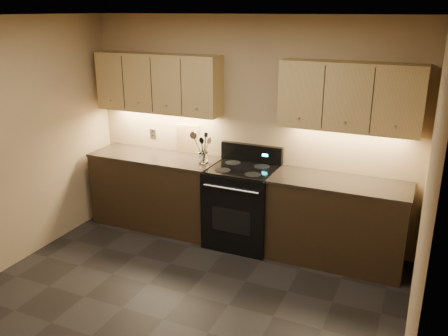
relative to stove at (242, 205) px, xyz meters
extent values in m
plane|color=black|center=(-0.08, -1.68, -0.48)|extent=(4.00, 4.00, 0.00)
plane|color=silver|center=(-0.08, -1.68, 2.12)|extent=(4.00, 4.00, 0.00)
cube|color=tan|center=(-0.08, 0.32, 0.82)|extent=(4.00, 0.04, 2.60)
cube|color=tan|center=(1.92, -1.68, 0.82)|extent=(0.04, 4.00, 2.60)
cube|color=black|center=(-1.18, 0.02, -0.03)|extent=(1.60, 0.60, 0.90)
cube|color=#3D3127|center=(-1.18, 0.02, 0.44)|extent=(1.62, 0.62, 0.03)
cube|color=black|center=(1.10, 0.02, -0.03)|extent=(1.44, 0.60, 0.90)
cube|color=#3D3127|center=(1.10, 0.02, 0.44)|extent=(1.46, 0.62, 0.03)
cube|color=black|center=(0.00, -0.01, -0.02)|extent=(0.76, 0.65, 0.92)
cube|color=black|center=(0.00, -0.01, 0.45)|extent=(0.70, 0.60, 0.01)
cube|color=black|center=(0.00, 0.28, 0.55)|extent=(0.76, 0.07, 0.22)
cube|color=#19E5F2|center=(0.18, 0.24, 0.56)|extent=(0.06, 0.00, 0.03)
cylinder|color=silver|center=(0.00, -0.35, 0.32)|extent=(0.65, 0.02, 0.02)
cube|color=black|center=(0.00, -0.33, -0.07)|extent=(0.46, 0.00, 0.28)
cylinder|color=black|center=(-0.18, -0.16, 0.45)|extent=(0.18, 0.18, 0.00)
cylinder|color=black|center=(0.18, -0.16, 0.45)|extent=(0.18, 0.18, 0.00)
cylinder|color=black|center=(-0.18, 0.14, 0.45)|extent=(0.18, 0.18, 0.00)
cylinder|color=black|center=(0.18, 0.14, 0.45)|extent=(0.18, 0.18, 0.00)
cube|color=tan|center=(-1.18, 0.17, 1.32)|extent=(1.60, 0.30, 0.70)
cube|color=tan|center=(1.10, 0.17, 1.32)|extent=(1.44, 0.30, 0.70)
cube|color=#B2B5BA|center=(-1.38, 0.31, 0.64)|extent=(0.08, 0.01, 0.12)
cylinder|color=white|center=(-0.50, 0.00, 0.52)|extent=(0.12, 0.12, 0.14)
cylinder|color=white|center=(-0.50, 0.00, 0.46)|extent=(0.11, 0.11, 0.02)
cube|color=#DBAE76|center=(-0.85, 0.29, 0.63)|extent=(0.30, 0.13, 0.37)
camera|label=1|loc=(1.88, -4.75, 2.17)|focal=38.00mm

